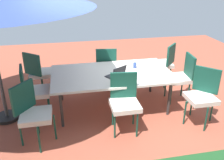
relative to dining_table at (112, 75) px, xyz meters
The scene contains 12 objects.
ground_plane 0.70m from the dining_table, ahead, with size 10.00×10.00×0.02m, color #9E4C38.
dining_table is the anchor object (origin of this frame).
chair_northeast 1.61m from the dining_table, 30.44° to the left, with size 0.58×0.58×0.98m.
chair_southeast 1.63m from the dining_table, 29.62° to the right, with size 0.58×0.59×0.98m.
chair_east 1.46m from the dining_table, ahead, with size 0.49×0.48×0.98m.
chair_north 0.77m from the dining_table, 94.10° to the left, with size 0.47×0.48×0.98m.
chair_southwest 1.61m from the dining_table, 149.58° to the right, with size 0.59×0.59×0.98m.
chair_south 0.86m from the dining_table, 92.67° to the right, with size 0.48×0.49×0.98m.
chair_west 1.43m from the dining_table, behind, with size 0.48×0.47×0.98m.
chair_northwest 1.63m from the dining_table, 150.67° to the left, with size 0.59×0.59×0.98m.
laptop 0.22m from the dining_table, 103.30° to the left, with size 0.40×0.38×0.21m.
cup 0.52m from the dining_table, 161.45° to the right, with size 0.07×0.07×0.11m, color #334C99.
Camera 1 is at (0.84, 4.15, 2.49)m, focal length 39.30 mm.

